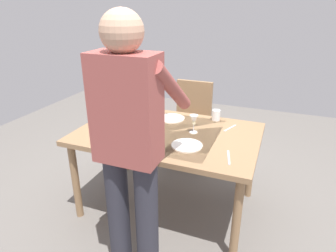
{
  "coord_description": "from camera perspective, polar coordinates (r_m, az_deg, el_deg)",
  "views": [
    {
      "loc": [
        -0.81,
        2.07,
        1.71
      ],
      "look_at": [
        0.0,
        0.0,
        0.78
      ],
      "focal_mm": 31.73,
      "sensor_mm": 36.0,
      "label": 1
    }
  ],
  "objects": [
    {
      "name": "ground_plane",
      "position": [
        2.8,
        -0.0,
        -14.83
      ],
      "size": [
        6.0,
        6.0,
        0.0
      ],
      "primitive_type": "plane",
      "color": "#66605B"
    },
    {
      "name": "dining_table",
      "position": [
        2.46,
        -0.0,
        -2.62
      ],
      "size": [
        1.45,
        0.96,
        0.73
      ],
      "color": "#93704C",
      "rests_on": "ground_plane"
    },
    {
      "name": "chair_near",
      "position": [
        3.28,
        4.46,
        1.6
      ],
      "size": [
        0.4,
        0.4,
        0.91
      ],
      "color": "brown",
      "rests_on": "ground_plane"
    },
    {
      "name": "person_server",
      "position": [
        1.69,
        -7.32,
        -3.56
      ],
      "size": [
        0.42,
        0.61,
        1.69
      ],
      "color": "#2D2D38",
      "rests_on": "ground_plane"
    },
    {
      "name": "wine_bottle",
      "position": [
        2.6,
        -11.31,
        2.76
      ],
      "size": [
        0.07,
        0.07,
        0.3
      ],
      "color": "black",
      "rests_on": "dining_table"
    },
    {
      "name": "wine_glass_left",
      "position": [
        2.9,
        -5.22,
        5.06
      ],
      "size": [
        0.07,
        0.07,
        0.15
      ],
      "color": "white",
      "rests_on": "dining_table"
    },
    {
      "name": "wine_glass_right",
      "position": [
        2.38,
        4.98,
        1.03
      ],
      "size": [
        0.07,
        0.07,
        0.15
      ],
      "color": "white",
      "rests_on": "dining_table"
    },
    {
      "name": "water_cup_near_left",
      "position": [
        2.68,
        9.22,
        2.08
      ],
      "size": [
        0.07,
        0.07,
        0.09
      ],
      "primitive_type": "cylinder",
      "color": "silver",
      "rests_on": "dining_table"
    },
    {
      "name": "water_cup_near_right",
      "position": [
        2.44,
        -1.94,
        0.14
      ],
      "size": [
        0.08,
        0.08,
        0.09
      ],
      "primitive_type": "cylinder",
      "color": "silver",
      "rests_on": "dining_table"
    },
    {
      "name": "water_cup_far_left",
      "position": [
        2.32,
        -8.87,
        -1.38
      ],
      "size": [
        0.07,
        0.07,
        0.09
      ],
      "primitive_type": "cylinder",
      "color": "silver",
      "rests_on": "dining_table"
    },
    {
      "name": "serving_bowl_pasta",
      "position": [
        2.62,
        -6.31,
        1.45
      ],
      "size": [
        0.3,
        0.3,
        0.07
      ],
      "color": "silver",
      "rests_on": "dining_table"
    },
    {
      "name": "dinner_plate_near",
      "position": [
        2.19,
        3.63,
        -3.75
      ],
      "size": [
        0.23,
        0.23,
        0.01
      ],
      "primitive_type": "cylinder",
      "color": "silver",
      "rests_on": "dining_table"
    },
    {
      "name": "dinner_plate_far",
      "position": [
        2.68,
        0.72,
        1.47
      ],
      "size": [
        0.23,
        0.23,
        0.01
      ],
      "primitive_type": "cylinder",
      "color": "silver",
      "rests_on": "dining_table"
    },
    {
      "name": "table_knife",
      "position": [
        2.07,
        11.57,
        -5.94
      ],
      "size": [
        0.06,
        0.2,
        0.0
      ],
      "primitive_type": "cube",
      "rotation": [
        0.0,
        0.0,
        0.23
      ],
      "color": "silver",
      "rests_on": "dining_table"
    },
    {
      "name": "table_fork",
      "position": [
        2.54,
        11.84,
        -0.39
      ],
      "size": [
        0.08,
        0.17,
        0.0
      ],
      "primitive_type": "cube",
      "rotation": [
        0.0,
        0.0,
        -0.38
      ],
      "color": "silver",
      "rests_on": "dining_table"
    }
  ]
}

